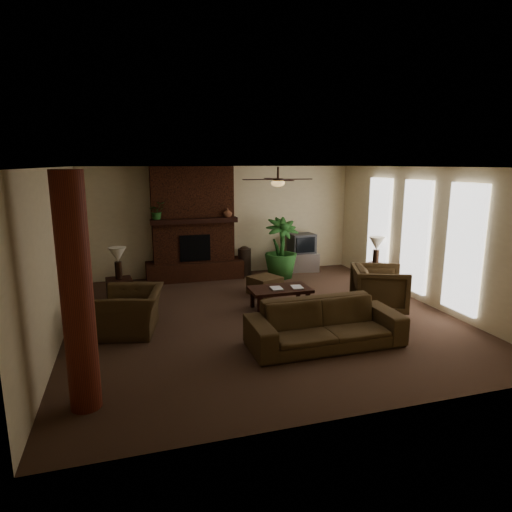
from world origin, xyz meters
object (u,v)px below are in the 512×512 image
object	(u,v)px
floor_plant	(281,261)
side_table_left	(120,292)
armchair_right	(379,287)
coffee_table	(280,291)
sofa	(325,317)
side_table_right	(374,276)
lamp_right	(377,245)
tv_stand	(302,262)
floor_vase	(244,259)
lamp_left	(118,257)
armchair_left	(131,304)
log_column	(77,295)
ottoman	(265,285)

from	to	relation	value
floor_plant	side_table_left	world-z (taller)	floor_plant
armchair_right	coffee_table	bearing A→B (deg)	89.28
sofa	side_table_right	xyz separation A→B (m)	(2.58, 2.75, -0.21)
lamp_right	side_table_left	bearing A→B (deg)	176.60
floor_plant	tv_stand	bearing A→B (deg)	31.56
coffee_table	floor_vase	world-z (taller)	floor_vase
floor_vase	lamp_left	size ratio (longest dim) A/B	1.18
armchair_left	side_table_left	bearing A→B (deg)	-160.35
armchair_left	side_table_left	size ratio (longest dim) A/B	2.08
floor_plant	armchair_right	bearing A→B (deg)	-72.97
sofa	tv_stand	bearing A→B (deg)	71.44
log_column	floor_vase	bearing A→B (deg)	58.12
lamp_left	lamp_right	world-z (taller)	same
lamp_left	floor_plant	bearing A→B (deg)	15.87
armchair_left	lamp_left	xyz separation A→B (m)	(-0.22, 1.62, 0.50)
tv_stand	floor_plant	distance (m)	0.94
armchair_right	side_table_left	size ratio (longest dim) A/B	1.82
coffee_table	tv_stand	distance (m)	3.25
log_column	armchair_left	bearing A→B (deg)	76.17
coffee_table	side_table_right	bearing A→B (deg)	17.63
log_column	tv_stand	distance (m)	7.60
floor_vase	side_table_right	xyz separation A→B (m)	(2.65, -1.96, -0.16)
log_column	side_table_left	bearing A→B (deg)	84.85
sofa	ottoman	size ratio (longest dim) A/B	4.10
armchair_right	floor_plant	distance (m)	3.20
lamp_right	floor_plant	bearing A→B (deg)	140.65
ottoman	floor_vase	world-z (taller)	floor_vase
sofa	armchair_right	bearing A→B (deg)	34.26
lamp_left	coffee_table	bearing A→B (deg)	-21.48
floor_vase	side_table_left	world-z (taller)	floor_vase
armchair_right	floor_vase	bearing A→B (deg)	48.01
ottoman	tv_stand	distance (m)	2.40
sofa	lamp_right	bearing A→B (deg)	46.38
lamp_left	lamp_right	bearing A→B (deg)	-3.70
ottoman	lamp_left	size ratio (longest dim) A/B	0.92
lamp_right	lamp_left	bearing A→B (deg)	176.30
armchair_right	ottoman	xyz separation A→B (m)	(-1.77, 1.76, -0.30)
log_column	lamp_left	xyz separation A→B (m)	(0.36, 3.95, -0.40)
tv_stand	side_table_left	size ratio (longest dim) A/B	1.55
floor_vase	log_column	bearing A→B (deg)	-121.88
sofa	floor_plant	size ratio (longest dim) A/B	1.62
side_table_right	lamp_right	world-z (taller)	lamp_right
armchair_right	floor_vase	world-z (taller)	armchair_right
armchair_right	armchair_left	bearing A→B (deg)	107.54
log_column	side_table_right	distance (m)	7.17
armchair_right	lamp_left	bearing A→B (deg)	89.70
armchair_right	lamp_right	size ratio (longest dim) A/B	1.54
log_column	floor_plant	bearing A→B (deg)	49.79
floor_plant	side_table_left	size ratio (longest dim) A/B	2.76
floor_plant	sofa	bearing A→B (deg)	-100.30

